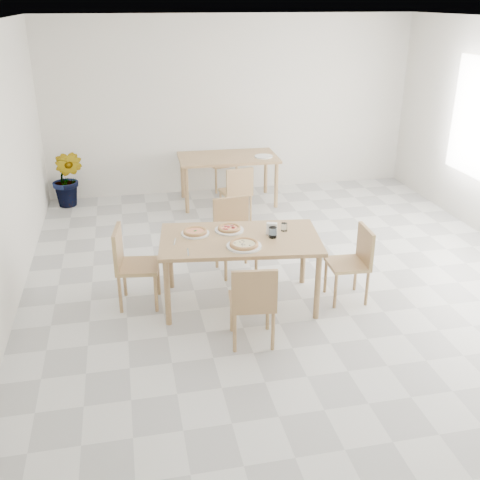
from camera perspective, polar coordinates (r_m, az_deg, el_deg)
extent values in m
plane|color=silver|center=(6.53, 5.17, -4.14)|extent=(7.00, 7.00, 0.00)
plane|color=white|center=(5.80, 6.23, 21.20)|extent=(7.00, 7.00, 0.00)
plane|color=silver|center=(9.33, -0.85, 13.47)|extent=(6.00, 0.00, 6.00)
cube|color=tan|center=(5.75, 0.00, 0.06)|extent=(1.74, 1.13, 0.04)
cylinder|color=tan|center=(5.56, -7.40, -5.34)|extent=(0.06, 0.06, 0.71)
cylinder|color=tan|center=(5.67, 7.88, -4.76)|extent=(0.06, 0.06, 0.71)
cylinder|color=tan|center=(6.26, -7.11, -1.89)|extent=(0.06, 0.06, 0.71)
cylinder|color=tan|center=(6.36, 6.44, -1.44)|extent=(0.06, 0.06, 0.71)
cube|color=tan|center=(5.24, 1.22, -6.26)|extent=(0.46, 0.46, 0.04)
cube|color=tan|center=(4.97, 1.48, -5.16)|extent=(0.41, 0.09, 0.39)
cylinder|color=tan|center=(5.52, 2.83, -7.25)|extent=(0.04, 0.04, 0.40)
cylinder|color=tan|center=(5.48, -0.85, -7.43)|extent=(0.04, 0.04, 0.40)
cylinder|color=tan|center=(5.22, 3.36, -9.21)|extent=(0.04, 0.04, 0.40)
cylinder|color=tan|center=(5.18, -0.54, -9.42)|extent=(0.04, 0.04, 0.40)
cube|color=tan|center=(6.53, -0.40, 0.24)|extent=(0.48, 0.48, 0.04)
cube|color=tan|center=(6.62, -0.92, 2.68)|extent=(0.43, 0.09, 0.41)
cylinder|color=tan|center=(6.42, -1.46, -2.48)|extent=(0.04, 0.04, 0.42)
cylinder|color=tan|center=(6.52, 1.66, -2.03)|extent=(0.04, 0.04, 0.42)
cylinder|color=tan|center=(6.74, -2.37, -1.17)|extent=(0.04, 0.04, 0.42)
cylinder|color=tan|center=(6.84, 0.61, -0.77)|extent=(0.04, 0.04, 0.42)
cube|color=tan|center=(5.95, -10.30, -2.65)|extent=(0.48, 0.48, 0.04)
cube|color=tan|center=(5.88, -12.32, -0.73)|extent=(0.10, 0.43, 0.41)
cylinder|color=tan|center=(5.87, -8.54, -5.40)|extent=(0.04, 0.04, 0.42)
cylinder|color=tan|center=(6.19, -8.30, -3.77)|extent=(0.04, 0.04, 0.42)
cylinder|color=tan|center=(5.92, -12.08, -5.45)|extent=(0.04, 0.04, 0.42)
cylinder|color=tan|center=(6.24, -11.66, -3.83)|extent=(0.04, 0.04, 0.42)
cube|color=tan|center=(6.06, 10.85, -2.43)|extent=(0.42, 0.42, 0.04)
cube|color=tan|center=(6.04, 12.62, -0.49)|extent=(0.06, 0.40, 0.38)
cylinder|color=tan|center=(6.25, 8.69, -3.65)|extent=(0.03, 0.03, 0.39)
cylinder|color=tan|center=(5.96, 9.67, -5.13)|extent=(0.03, 0.03, 0.39)
cylinder|color=tan|center=(6.36, 11.66, -3.39)|extent=(0.03, 0.03, 0.39)
cylinder|color=tan|center=(6.08, 12.77, -4.83)|extent=(0.03, 0.03, 0.39)
cylinder|color=white|center=(5.84, -4.57, 0.67)|extent=(0.29, 0.29, 0.02)
cylinder|color=white|center=(5.53, 0.41, -0.62)|extent=(0.35, 0.35, 0.02)
cylinder|color=white|center=(5.91, -1.10, 1.02)|extent=(0.31, 0.31, 0.02)
cylinder|color=#EAA86E|center=(5.84, -4.57, 0.80)|extent=(0.29, 0.29, 0.01)
torus|color=#EAA86E|center=(5.84, -4.58, 0.89)|extent=(0.29, 0.29, 0.03)
cylinder|color=#DF4227|center=(5.84, -4.58, 0.88)|extent=(0.22, 0.22, 0.01)
ellipsoid|color=#155D1A|center=(5.83, -4.58, 0.95)|extent=(0.05, 0.05, 0.01)
cylinder|color=#EAA86E|center=(5.52, 0.41, -0.48)|extent=(0.36, 0.36, 0.01)
torus|color=#EAA86E|center=(5.52, 0.41, -0.38)|extent=(0.36, 0.36, 0.03)
cylinder|color=beige|center=(5.52, 0.41, -0.39)|extent=(0.28, 0.28, 0.01)
cylinder|color=#EAA86E|center=(5.91, -1.10, 1.16)|extent=(0.29, 0.29, 0.01)
torus|color=#EAA86E|center=(5.91, -1.10, 1.25)|extent=(0.29, 0.29, 0.03)
cylinder|color=#DF4227|center=(5.91, -1.10, 1.24)|extent=(0.22, 0.22, 0.01)
cylinder|color=white|center=(5.74, 3.35, 0.76)|extent=(0.08, 0.08, 0.11)
cylinder|color=white|center=(5.92, 4.51, 1.33)|extent=(0.06, 0.06, 0.08)
cube|color=silver|center=(5.82, 3.23, 0.59)|extent=(0.13, 0.10, 0.01)
cube|color=white|center=(5.80, 3.24, 1.20)|extent=(0.12, 0.08, 0.12)
cube|color=silver|center=(5.44, -5.30, -1.24)|extent=(0.03, 0.18, 0.01)
cube|color=silver|center=(5.68, -6.65, -0.20)|extent=(0.04, 0.16, 0.01)
cube|color=tan|center=(8.79, -1.23, 8.36)|extent=(1.54, 0.91, 0.04)
cylinder|color=tan|center=(8.47, -5.44, 5.03)|extent=(0.06, 0.06, 0.71)
cylinder|color=tan|center=(8.69, 3.69, 5.56)|extent=(0.06, 0.06, 0.71)
cylinder|color=tan|center=(9.17, -5.86, 6.44)|extent=(0.06, 0.06, 0.71)
cylinder|color=tan|center=(9.37, 2.63, 6.91)|extent=(0.06, 0.06, 0.71)
cube|color=tan|center=(8.19, -0.46, 4.90)|extent=(0.46, 0.46, 0.04)
cube|color=tan|center=(7.97, -0.02, 5.94)|extent=(0.40, 0.10, 0.38)
cylinder|color=tan|center=(8.47, 0.23, 4.00)|extent=(0.03, 0.03, 0.39)
cylinder|color=tan|center=(8.36, -1.97, 3.72)|extent=(0.03, 0.03, 0.39)
cylinder|color=tan|center=(8.17, 1.09, 3.25)|extent=(0.03, 0.03, 0.39)
cylinder|color=tan|center=(8.06, -1.18, 2.95)|extent=(0.03, 0.03, 0.39)
cube|color=tan|center=(9.53, -1.87, 7.79)|extent=(0.53, 0.53, 0.04)
cube|color=tan|center=(9.64, -2.37, 9.38)|extent=(0.44, 0.14, 0.42)
cylinder|color=tan|center=(9.36, -2.44, 5.99)|extent=(0.04, 0.04, 0.43)
cylinder|color=tan|center=(9.50, -0.35, 6.29)|extent=(0.04, 0.04, 0.43)
cylinder|color=tan|center=(9.69, -3.33, 6.59)|extent=(0.04, 0.04, 0.43)
cylinder|color=tan|center=(9.83, -1.29, 6.87)|extent=(0.04, 0.04, 0.43)
cylinder|color=white|center=(8.75, 2.41, 8.48)|extent=(0.28, 0.28, 0.02)
imported|color=#1B5C23|center=(9.09, -17.09, 5.98)|extent=(0.61, 0.56, 0.90)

